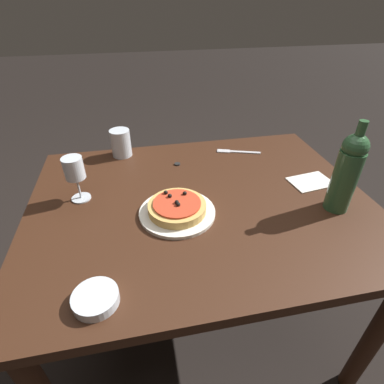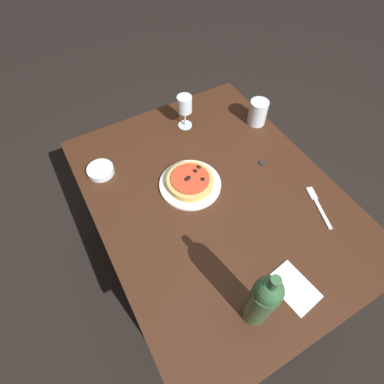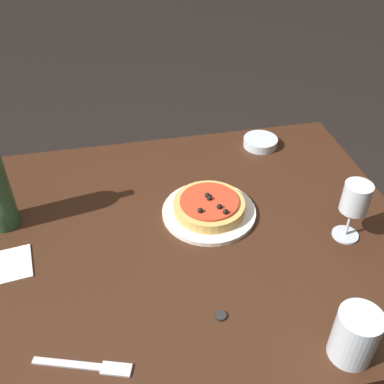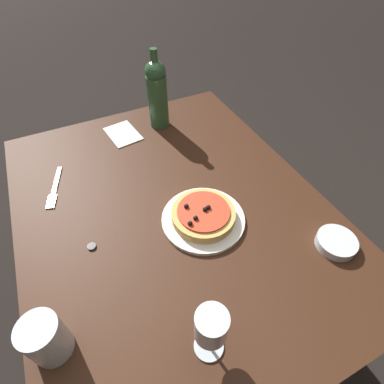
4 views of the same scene
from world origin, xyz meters
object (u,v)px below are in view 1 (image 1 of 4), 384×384
object	(u,v)px
wine_bottle	(347,172)
fork	(236,152)
wine_glass	(74,170)
side_bowl	(96,299)
bottle_cap	(177,164)
dinner_plate	(177,212)
pizza	(177,207)
dining_table	(201,220)
water_cup	(121,143)

from	to	relation	value
wine_bottle	fork	bearing A→B (deg)	-66.06
wine_glass	side_bowl	size ratio (longest dim) A/B	1.47
wine_bottle	bottle_cap	xyz separation A→B (m)	(0.47, -0.39, -0.13)
dinner_plate	pizza	distance (m)	0.02
dining_table	wine_bottle	world-z (taller)	wine_bottle
dinner_plate	bottle_cap	world-z (taller)	dinner_plate
wine_glass	bottle_cap	world-z (taller)	wine_glass
water_cup	fork	bearing A→B (deg)	171.69
wine_bottle	side_bowl	xyz separation A→B (m)	(0.75, 0.22, -0.12)
dinner_plate	wine_bottle	size ratio (longest dim) A/B	0.81
dining_table	water_cup	bearing A→B (deg)	-55.89
side_bowl	fork	world-z (taller)	side_bowl
wine_glass	side_bowl	world-z (taller)	wine_glass
dinner_plate	water_cup	xyz separation A→B (m)	(0.17, -0.45, 0.05)
wine_bottle	fork	world-z (taller)	wine_bottle
wine_bottle	bottle_cap	size ratio (longest dim) A/B	12.55
dinner_plate	wine_glass	distance (m)	0.36
side_bowl	fork	bearing A→B (deg)	-130.05
pizza	fork	size ratio (longest dim) A/B	1.00
dinner_plate	bottle_cap	distance (m)	0.32
pizza	wine_glass	xyz separation A→B (m)	(0.31, -0.15, 0.09)
bottle_cap	dining_table	bearing A→B (deg)	99.26
pizza	wine_bottle	bearing A→B (deg)	172.31
dining_table	side_bowl	bearing A→B (deg)	46.62
wine_bottle	water_cup	xyz separation A→B (m)	(0.69, -0.52, -0.08)
water_cup	fork	size ratio (longest dim) A/B	0.62
wine_glass	wine_bottle	xyz separation A→B (m)	(-0.83, 0.22, 0.02)
dinner_plate	wine_bottle	distance (m)	0.54
pizza	wine_bottle	world-z (taller)	wine_bottle
dining_table	bottle_cap	xyz separation A→B (m)	(0.04, -0.26, 0.09)
water_cup	fork	xyz separation A→B (m)	(-0.49, 0.07, -0.05)
side_bowl	wine_bottle	bearing A→B (deg)	-164.00
pizza	water_cup	world-z (taller)	water_cup
dinner_plate	wine_glass	xyz separation A→B (m)	(0.31, -0.15, 0.11)
pizza	fork	distance (m)	0.49
dining_table	water_cup	size ratio (longest dim) A/B	10.12
wine_bottle	dinner_plate	bearing A→B (deg)	-7.66
dinner_plate	wine_bottle	world-z (taller)	wine_bottle
wine_bottle	bottle_cap	distance (m)	0.62
fork	bottle_cap	xyz separation A→B (m)	(0.27, 0.06, 0.00)
side_bowl	pizza	bearing A→B (deg)	-129.50
side_bowl	dining_table	bearing A→B (deg)	-133.38
wine_glass	side_bowl	xyz separation A→B (m)	(-0.08, 0.43, -0.10)
dining_table	water_cup	world-z (taller)	water_cup
dinner_plate	wine_glass	world-z (taller)	wine_glass
dinner_plate	pizza	size ratio (longest dim) A/B	1.32
dining_table	fork	xyz separation A→B (m)	(-0.23, -0.31, 0.09)
dining_table	pizza	xyz separation A→B (m)	(0.09, 0.06, 0.12)
pizza	water_cup	size ratio (longest dim) A/B	1.62
fork	dinner_plate	bearing A→B (deg)	67.66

